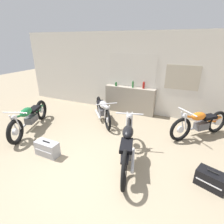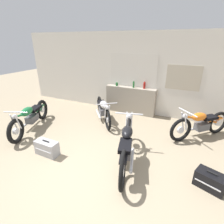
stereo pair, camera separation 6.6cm
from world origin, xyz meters
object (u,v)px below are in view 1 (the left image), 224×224
Objects in this scene: bottle_leftmost at (116,84)px; hard_case_silver at (47,149)px; motorcycle_orange at (200,123)px; bottle_left_center at (133,84)px; hard_case_black at (211,179)px; bottle_center at (144,85)px; motorcycle_black at (127,144)px; motorcycle_green at (30,117)px; motorcycle_silver at (103,109)px.

bottle_leftmost reaches higher than hard_case_silver.
motorcycle_orange is at bearing 36.97° from hard_case_silver.
bottle_left_center is at bearing 158.88° from motorcycle_orange.
hard_case_black is at bearing -48.66° from bottle_left_center.
bottle_center reaches higher than motorcycle_black.
bottle_center is 0.14× the size of motorcycle_black.
bottle_center is at bearing 126.30° from hard_case_black.
bottle_left_center is 0.98× the size of bottle_center.
bottle_leftmost is 0.08× the size of motorcycle_green.
bottle_center is 0.50× the size of hard_case_black.
bottle_center is 0.20× the size of motorcycle_orange.
hard_case_silver is 3.45m from hard_case_black.
bottle_center is at bearing 5.69° from bottle_left_center.
hard_case_black is (3.42, 0.50, -0.02)m from hard_case_silver.
bottle_leftmost is 1.01m from bottle_center.
hard_case_silver is (-0.30, -2.25, -0.22)m from motorcycle_silver.
motorcycle_orange is at bearing -21.12° from bottle_left_center.
hard_case_silver is (1.37, -0.77, -0.23)m from motorcycle_green.
motorcycle_black is at bearing -4.48° from motorcycle_green.
bottle_left_center reaches higher than hard_case_silver.
motorcycle_black reaches higher than motorcycle_orange.
bottle_leftmost is 1.19m from motorcycle_silver.
hard_case_silver is at bearing -163.41° from motorcycle_black.
motorcycle_silver is at bearing -176.77° from motorcycle_orange.
motorcycle_green reaches higher than motorcycle_silver.
hard_case_silver is (-1.77, -0.53, -0.27)m from motorcycle_black.
hard_case_silver reaches higher than hard_case_black.
bottle_left_center is at bearing 73.49° from hard_case_silver.
motorcycle_silver is 2.28m from hard_case_silver.
bottle_left_center is at bearing -174.31° from bottle_center.
hard_case_black is (3.07, -2.75, -0.88)m from bottle_leftmost.
hard_case_black is at bearing -41.86° from bottle_leftmost.
motorcycle_orange is (2.87, -0.84, -0.63)m from bottle_leftmost.
bottle_leftmost is 0.11× the size of motorcycle_silver.
hard_case_black is (3.12, -1.75, -0.24)m from motorcycle_silver.
motorcycle_black reaches higher than motorcycle_silver.
hard_case_black is (0.21, -1.91, -0.25)m from motorcycle_orange.
motorcycle_silver is 2.92m from motorcycle_orange.
bottle_leftmost reaches higher than motorcycle_black.
bottle_center reaches higher than motorcycle_green.
bottle_leftmost reaches higher than hard_case_black.
motorcycle_green is 4.86m from motorcycle_orange.
motorcycle_green reaches higher than hard_case_silver.
motorcycle_black is 3.15m from motorcycle_green.
motorcycle_black is (0.43, -2.79, -0.64)m from bottle_center.
bottle_left_center is at bearing 106.27° from motorcycle_black.
motorcycle_silver is (-1.48, 1.72, -0.05)m from motorcycle_black.
motorcycle_orange is (4.58, 1.64, 0.00)m from motorcycle_green.
motorcycle_orange reaches higher than motorcycle_silver.
motorcycle_orange reaches higher than hard_case_black.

